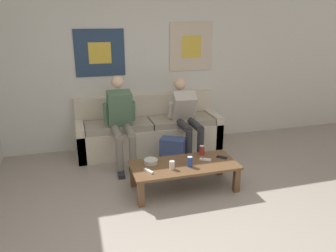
{
  "coord_description": "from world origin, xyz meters",
  "views": [
    {
      "loc": [
        -0.94,
        -2.34,
        2.05
      ],
      "look_at": [
        0.21,
        1.65,
        0.67
      ],
      "focal_mm": 35.0,
      "sensor_mm": 36.0,
      "label": 1
    }
  ],
  "objects_px": {
    "person_seated_teen": "(186,114)",
    "backpack": "(173,153)",
    "ceramic_bowl": "(151,161)",
    "pillar_candle": "(172,165)",
    "couch": "(149,132)",
    "drink_can_blue": "(190,162)",
    "person_seated_adult": "(121,118)",
    "cell_phone": "(222,157)",
    "drink_can_red": "(202,150)",
    "game_controller_near_left": "(205,159)",
    "coffee_table": "(184,168)",
    "game_controller_near_right": "(149,171)"
  },
  "relations": [
    {
      "from": "ceramic_bowl",
      "to": "pillar_candle",
      "type": "relative_size",
      "value": 1.58
    },
    {
      "from": "couch",
      "to": "ceramic_bowl",
      "type": "height_order",
      "value": "couch"
    },
    {
      "from": "person_seated_teen",
      "to": "backpack",
      "type": "relative_size",
      "value": 2.69
    },
    {
      "from": "ceramic_bowl",
      "to": "pillar_candle",
      "type": "distance_m",
      "value": 0.3
    },
    {
      "from": "couch",
      "to": "ceramic_bowl",
      "type": "distance_m",
      "value": 1.29
    },
    {
      "from": "person_seated_adult",
      "to": "cell_phone",
      "type": "height_order",
      "value": "person_seated_adult"
    },
    {
      "from": "coffee_table",
      "to": "drink_can_red",
      "type": "xyz_separation_m",
      "value": [
        0.32,
        0.21,
        0.11
      ]
    },
    {
      "from": "drink_can_blue",
      "to": "game_controller_near_right",
      "type": "bearing_deg",
      "value": -178.51
    },
    {
      "from": "couch",
      "to": "person_seated_teen",
      "type": "xyz_separation_m",
      "value": [
        0.5,
        -0.31,
        0.34
      ]
    },
    {
      "from": "game_controller_near_left",
      "to": "drink_can_red",
      "type": "bearing_deg",
      "value": 82.12
    },
    {
      "from": "person_seated_teen",
      "to": "game_controller_near_right",
      "type": "bearing_deg",
      "value": -126.13
    },
    {
      "from": "backpack",
      "to": "game_controller_near_left",
      "type": "xyz_separation_m",
      "value": [
        0.24,
        -0.63,
        0.15
      ]
    },
    {
      "from": "couch",
      "to": "cell_phone",
      "type": "relative_size",
      "value": 15.82
    },
    {
      "from": "drink_can_red",
      "to": "backpack",
      "type": "bearing_deg",
      "value": 120.74
    },
    {
      "from": "person_seated_adult",
      "to": "pillar_candle",
      "type": "xyz_separation_m",
      "value": [
        0.43,
        -1.12,
        -0.29
      ]
    },
    {
      "from": "couch",
      "to": "person_seated_adult",
      "type": "xyz_separation_m",
      "value": [
        -0.5,
        -0.37,
        0.38
      ]
    },
    {
      "from": "ceramic_bowl",
      "to": "backpack",
      "type": "bearing_deg",
      "value": 49.99
    },
    {
      "from": "game_controller_near_left",
      "to": "cell_phone",
      "type": "bearing_deg",
      "value": 5.14
    },
    {
      "from": "person_seated_teen",
      "to": "cell_phone",
      "type": "distance_m",
      "value": 1.08
    },
    {
      "from": "couch",
      "to": "cell_phone",
      "type": "height_order",
      "value": "couch"
    },
    {
      "from": "ceramic_bowl",
      "to": "cell_phone",
      "type": "relative_size",
      "value": 1.24
    },
    {
      "from": "couch",
      "to": "drink_can_blue",
      "type": "relative_size",
      "value": 18.35
    },
    {
      "from": "ceramic_bowl",
      "to": "game_controller_near_right",
      "type": "relative_size",
      "value": 1.22
    },
    {
      "from": "person_seated_adult",
      "to": "drink_can_blue",
      "type": "relative_size",
      "value": 10.17
    },
    {
      "from": "person_seated_adult",
      "to": "pillar_candle",
      "type": "height_order",
      "value": "person_seated_adult"
    },
    {
      "from": "game_controller_near_left",
      "to": "person_seated_adult",
      "type": "bearing_deg",
      "value": 132.15
    },
    {
      "from": "cell_phone",
      "to": "drink_can_red",
      "type": "bearing_deg",
      "value": 142.52
    },
    {
      "from": "person_seated_adult",
      "to": "drink_can_red",
      "type": "xyz_separation_m",
      "value": [
        0.93,
        -0.82,
        -0.28
      ]
    },
    {
      "from": "coffee_table",
      "to": "game_controller_near_right",
      "type": "bearing_deg",
      "value": -168.89
    },
    {
      "from": "backpack",
      "to": "ceramic_bowl",
      "type": "distance_m",
      "value": 0.71
    },
    {
      "from": "person_seated_adult",
      "to": "pillar_candle",
      "type": "bearing_deg",
      "value": -68.99
    },
    {
      "from": "drink_can_blue",
      "to": "cell_phone",
      "type": "relative_size",
      "value": 0.86
    },
    {
      "from": "person_seated_adult",
      "to": "backpack",
      "type": "height_order",
      "value": "person_seated_adult"
    },
    {
      "from": "coffee_table",
      "to": "pillar_candle",
      "type": "relative_size",
      "value": 11.6
    },
    {
      "from": "pillar_candle",
      "to": "ceramic_bowl",
      "type": "bearing_deg",
      "value": 132.56
    },
    {
      "from": "ceramic_bowl",
      "to": "drink_can_blue",
      "type": "relative_size",
      "value": 1.44
    },
    {
      "from": "person_seated_teen",
      "to": "drink_can_blue",
      "type": "bearing_deg",
      "value": -106.54
    },
    {
      "from": "pillar_candle",
      "to": "drink_can_blue",
      "type": "xyz_separation_m",
      "value": [
        0.23,
        0.01,
        0.01
      ]
    },
    {
      "from": "drink_can_blue",
      "to": "game_controller_near_left",
      "type": "distance_m",
      "value": 0.27
    },
    {
      "from": "drink_can_blue",
      "to": "coffee_table",
      "type": "bearing_deg",
      "value": 118.23
    },
    {
      "from": "drink_can_red",
      "to": "game_controller_near_left",
      "type": "height_order",
      "value": "drink_can_red"
    },
    {
      "from": "game_controller_near_left",
      "to": "game_controller_near_right",
      "type": "distance_m",
      "value": 0.77
    },
    {
      "from": "ceramic_bowl",
      "to": "game_controller_near_left",
      "type": "distance_m",
      "value": 0.69
    },
    {
      "from": "couch",
      "to": "game_controller_near_left",
      "type": "xyz_separation_m",
      "value": [
        0.41,
        -1.37,
        0.05
      ]
    },
    {
      "from": "coffee_table",
      "to": "cell_phone",
      "type": "distance_m",
      "value": 0.53
    },
    {
      "from": "cell_phone",
      "to": "person_seated_adult",
      "type": "bearing_deg",
      "value": 139.42
    },
    {
      "from": "coffee_table",
      "to": "backpack",
      "type": "relative_size",
      "value": 3.05
    },
    {
      "from": "person_seated_teen",
      "to": "couch",
      "type": "bearing_deg",
      "value": 148.14
    },
    {
      "from": "couch",
      "to": "person_seated_adult",
      "type": "bearing_deg",
      "value": -143.75
    },
    {
      "from": "backpack",
      "to": "game_controller_near_right",
      "type": "height_order",
      "value": "backpack"
    }
  ]
}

